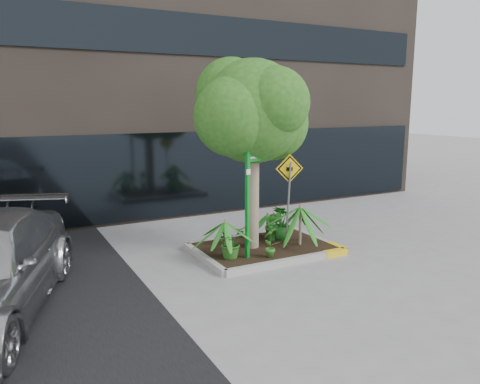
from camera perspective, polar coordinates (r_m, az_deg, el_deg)
name	(u,v)px	position (r m, az deg, el deg)	size (l,w,h in m)	color
ground	(263,256)	(11.19, 2.86, -7.81)	(80.00, 80.00, 0.00)	gray
planter	(266,248)	(11.49, 3.17, -6.78)	(3.35, 2.36, 0.15)	#9E9E99
tree	(252,112)	(10.88, 1.51, 9.78)	(3.08, 2.73, 4.62)	gray
palm_front	(301,207)	(11.42, 7.41, -1.82)	(1.13, 1.13, 1.26)	gray
palm_left	(225,222)	(10.48, -1.79, -3.67)	(0.96, 0.96, 1.07)	gray
palm_back	(268,214)	(12.16, 3.40, -2.74)	(0.70, 0.70, 0.77)	gray
shrub_a	(231,242)	(10.49, -1.14, -6.12)	(0.66, 0.66, 0.73)	#255E1A
shrub_b	(281,223)	(11.93, 5.08, -3.73)	(0.49, 0.49, 0.87)	#1F6720
shrub_c	(270,242)	(10.55, 3.74, -6.07)	(0.38, 0.38, 0.72)	#326D21
shrub_d	(273,226)	(11.86, 4.05, -4.11)	(0.41, 0.41, 0.75)	#24681E
street_sign_post	(247,190)	(10.30, 0.92, 0.30)	(0.95, 0.79, 2.74)	#0B8321
cattle_sign	(289,184)	(11.20, 5.98, 0.94)	(0.68, 0.27, 2.24)	slate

